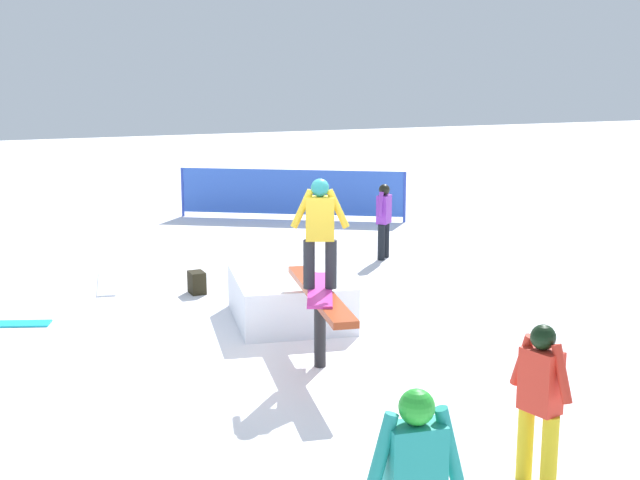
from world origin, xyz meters
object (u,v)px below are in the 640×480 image
Objects in this scene: bystander_purple at (384,217)px; loose_snowboard_white at (107,284)px; rail_feature at (320,303)px; bystander_red at (540,396)px; loose_snowboard_cyan at (3,324)px; main_rider_on_rail at (320,238)px; backpack_on_snow at (197,282)px.

loose_snowboard_white is (0.14, -4.88, -0.74)m from bystander_purple.
rail_feature is 3.46m from bystander_red.
loose_snowboard_white is at bearing -44.54° from bystander_purple.
loose_snowboard_cyan is at bearing 144.48° from loose_snowboard_white.
main_rider_on_rail is 5.75m from bystander_purple.
bystander_purple is at bearing 155.90° from rail_feature.
main_rider_on_rail is at bearing 0.00° from rail_feature.
rail_feature is 5.13m from loose_snowboard_white.
main_rider_on_rail reaches higher than bystander_red.
main_rider_on_rail is 4.46× the size of backpack_on_snow.
main_rider_on_rail is 1.06× the size of bystander_red.
main_rider_on_rail reaches higher than rail_feature.
main_rider_on_rail is 3.99m from backpack_on_snow.
bystander_purple is (-4.85, 2.98, -0.02)m from rail_feature.
loose_snowboard_white is 4.45× the size of backpack_on_snow.
bystander_purple is 6.76m from loose_snowboard_cyan.
rail_feature is at bearing 12.19° from bystander_purple.
loose_snowboard_white is (-4.70, -1.90, -0.76)m from rail_feature.
backpack_on_snow is (1.02, 1.24, 0.16)m from loose_snowboard_white.
bystander_purple is (-4.85, 2.98, -0.79)m from main_rider_on_rail.
bystander_purple is at bearing -76.75° from backpack_on_snow.
rail_feature is 1.87× the size of bystander_purple.
bystander_red reaches higher than loose_snowboard_white.
loose_snowboard_cyan is at bearing -30.27° from bystander_purple.
bystander_red is at bearing 19.62° from rail_feature.
loose_snowboard_white is at bearing -115.74° from loose_snowboard_cyan.
backpack_on_snow is (-3.69, -0.66, -1.38)m from main_rider_on_rail.
loose_snowboard_white is at bearing -178.49° from bystander_red.
backpack_on_snow is at bearing -28.52° from bystander_purple.
backpack_on_snow is (1.16, -3.64, -0.59)m from bystander_purple.
main_rider_on_rail is 1.20× the size of loose_snowboard_cyan.
bystander_red reaches higher than backpack_on_snow.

